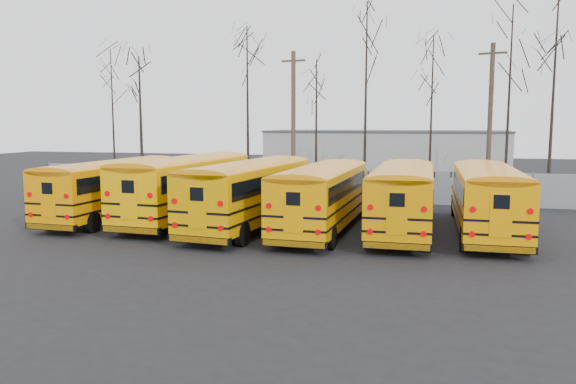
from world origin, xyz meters
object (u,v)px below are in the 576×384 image
(bus_e, at_px, (403,193))
(bus_f, at_px, (487,194))
(bus_c, at_px, (252,188))
(utility_pole_left, at_px, (293,121))
(bus_d, at_px, (323,192))
(bus_b, at_px, (188,182))
(bus_a, at_px, (115,184))
(utility_pole_right, at_px, (490,118))

(bus_e, xyz_separation_m, bus_f, (3.54, 0.41, -0.00))
(bus_c, bearing_deg, utility_pole_left, 101.25)
(bus_d, bearing_deg, bus_b, 173.20)
(bus_a, xyz_separation_m, bus_b, (3.82, 0.48, 0.14))
(bus_f, bearing_deg, bus_a, -179.29)
(bus_e, bearing_deg, bus_a, 179.46)
(bus_a, xyz_separation_m, utility_pole_right, (19.16, 14.74, 3.39))
(utility_pole_left, relative_size, utility_pole_right, 0.96)
(bus_c, height_order, bus_f, bus_c)
(utility_pole_left, height_order, utility_pole_right, utility_pole_right)
(bus_b, height_order, bus_e, bus_b)
(bus_c, relative_size, bus_f, 1.05)
(bus_a, height_order, utility_pole_left, utility_pole_left)
(bus_d, distance_m, utility_pole_right, 17.81)
(bus_a, relative_size, bus_e, 1.00)
(bus_a, distance_m, bus_b, 3.85)
(bus_d, xyz_separation_m, utility_pole_left, (-4.62, 13.16, 3.18))
(bus_e, height_order, utility_pole_left, utility_pole_left)
(bus_b, relative_size, utility_pole_left, 1.23)
(bus_b, distance_m, bus_c, 3.89)
(bus_c, height_order, utility_pole_left, utility_pole_left)
(bus_a, distance_m, utility_pole_left, 14.33)
(bus_c, relative_size, utility_pole_right, 1.15)
(bus_a, bearing_deg, utility_pole_left, 66.15)
(bus_f, xyz_separation_m, utility_pole_right, (1.31, 14.41, 3.37))
(bus_c, distance_m, utility_pole_left, 13.68)
(bus_f, height_order, utility_pole_left, utility_pole_left)
(bus_c, bearing_deg, bus_e, 11.31)
(utility_pole_left, bearing_deg, bus_a, -106.74)
(bus_e, bearing_deg, bus_f, 6.34)
(bus_a, xyz_separation_m, bus_d, (10.83, -0.64, 0.01))
(bus_e, distance_m, utility_pole_left, 15.30)
(bus_d, relative_size, utility_pole_right, 1.09)
(bus_f, relative_size, utility_pole_left, 1.14)
(bus_a, xyz_separation_m, bus_c, (7.51, -0.74, 0.08))
(bus_d, bearing_deg, utility_pole_left, 111.57)
(bus_d, bearing_deg, utility_pole_right, 63.79)
(bus_a, height_order, bus_f, bus_f)
(bus_e, xyz_separation_m, utility_pole_right, (4.85, 14.81, 3.37))
(bus_b, height_order, bus_f, bus_b)
(bus_b, bearing_deg, bus_a, -169.84)
(utility_pole_right, bearing_deg, bus_a, -128.62)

